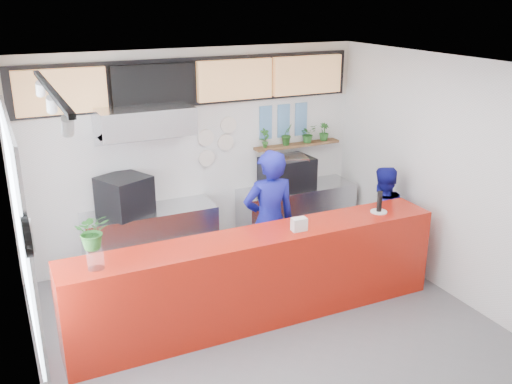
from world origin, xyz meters
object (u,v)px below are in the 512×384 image
object	(u,v)px
service_counter	(259,278)
pepper_mill	(379,201)
espresso_machine	(287,173)
staff_center	(269,222)
staff_right	(381,218)
panini_oven	(125,195)

from	to	relation	value
service_counter	pepper_mill	world-z (taller)	pepper_mill
espresso_machine	pepper_mill	distance (m)	1.85
espresso_machine	service_counter	bearing A→B (deg)	-130.19
espresso_machine	staff_center	distance (m)	1.48
espresso_machine	staff_right	xyz separation A→B (m)	(0.79, -1.28, -0.40)
espresso_machine	panini_oven	bearing A→B (deg)	176.15
staff_center	service_counter	bearing A→B (deg)	60.33
service_counter	staff_center	world-z (taller)	staff_center
service_counter	espresso_machine	bearing A→B (deg)	53.66
service_counter	panini_oven	distance (m)	2.20
service_counter	panini_oven	bearing A→B (deg)	121.79
panini_oven	espresso_machine	size ratio (longest dim) A/B	0.78
service_counter	pepper_mill	size ratio (longest dim) A/B	17.35
staff_right	pepper_mill	distance (m)	0.87
service_counter	pepper_mill	bearing A→B (deg)	-0.55
service_counter	staff_center	distance (m)	0.86
service_counter	pepper_mill	xyz separation A→B (m)	(1.65, -0.02, 0.69)
panini_oven	staff_right	size ratio (longest dim) A/B	0.39
espresso_machine	staff_right	bearing A→B (deg)	-62.20
espresso_machine	pepper_mill	bearing A→B (deg)	-83.72
staff_center	pepper_mill	distance (m)	1.40
staff_center	staff_right	distance (m)	1.69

